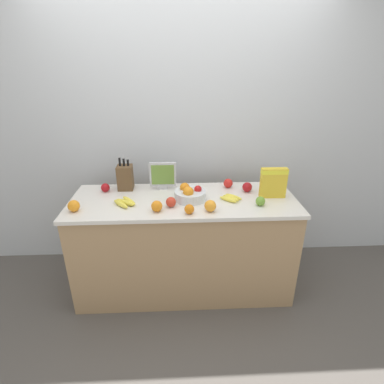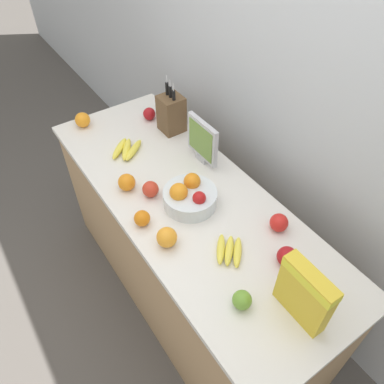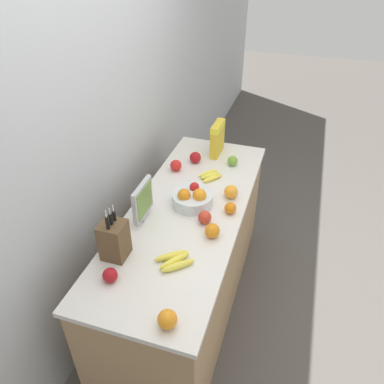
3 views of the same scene
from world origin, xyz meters
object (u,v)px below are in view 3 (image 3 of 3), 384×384
(apple_near_bananas, at_px, (195,157))
(apple_front, at_px, (176,165))
(orange_by_cereal, at_px, (167,319))
(small_monitor, at_px, (143,201))
(apple_by_knife_block, at_px, (205,217))
(cereal_box, at_px, (217,137))
(orange_mid_right, at_px, (212,231))
(knife_block, at_px, (114,240))
(apple_middle, at_px, (110,275))
(orange_front_left, at_px, (231,192))
(apple_rightmost, at_px, (233,161))
(banana_bunch_left, at_px, (175,261))
(orange_back_center, at_px, (230,208))
(banana_bunch_right, at_px, (210,176))
(fruit_bowl, at_px, (192,198))

(apple_near_bananas, xyz_separation_m, apple_front, (-0.15, 0.10, -0.00))
(orange_by_cereal, bearing_deg, apple_front, 18.10)
(small_monitor, xyz_separation_m, apple_by_knife_block, (0.07, -0.35, -0.09))
(cereal_box, bearing_deg, orange_mid_right, -166.15)
(knife_block, xyz_separation_m, apple_middle, (-0.16, -0.05, -0.07))
(orange_front_left, relative_size, orange_mid_right, 1.05)
(apple_middle, distance_m, orange_by_cereal, 0.38)
(orange_mid_right, bearing_deg, apple_rightmost, 4.40)
(knife_block, relative_size, apple_middle, 4.36)
(cereal_box, height_order, orange_mid_right, cereal_box)
(apple_middle, relative_size, orange_mid_right, 0.88)
(banana_bunch_left, bearing_deg, orange_mid_right, -26.61)
(knife_block, xyz_separation_m, apple_near_bananas, (1.03, -0.11, -0.07))
(orange_back_center, bearing_deg, banana_bunch_right, 32.53)
(apple_middle, bearing_deg, orange_by_cereal, -113.43)
(apple_middle, bearing_deg, fruit_bowl, -15.15)
(apple_middle, bearing_deg, orange_mid_right, -40.07)
(fruit_bowl, distance_m, apple_by_knife_block, 0.19)
(apple_middle, height_order, orange_back_center, apple_middle)
(apple_by_knife_block, height_order, orange_front_left, orange_front_left)
(cereal_box, bearing_deg, orange_back_center, -158.30)
(banana_bunch_left, distance_m, apple_rightmost, 1.04)
(knife_block, height_order, apple_by_knife_block, knife_block)
(knife_block, distance_m, orange_back_center, 0.72)
(small_monitor, xyz_separation_m, banana_bunch_left, (-0.28, -0.29, -0.11))
(knife_block, distance_m, cereal_box, 1.23)
(apple_near_bananas, bearing_deg, cereal_box, -32.75)
(cereal_box, height_order, orange_front_left, cereal_box)
(cereal_box, height_order, fruit_bowl, cereal_box)
(apple_near_bananas, bearing_deg, knife_block, 173.92)
(fruit_bowl, distance_m, orange_mid_right, 0.31)
(knife_block, relative_size, banana_bunch_right, 1.71)
(orange_back_center, bearing_deg, orange_by_cereal, 174.64)
(fruit_bowl, xyz_separation_m, banana_bunch_left, (-0.50, -0.07, -0.03))
(banana_bunch_right, relative_size, orange_by_cereal, 2.17)
(knife_block, bearing_deg, banana_bunch_left, -83.04)
(banana_bunch_left, relative_size, orange_mid_right, 2.63)
(cereal_box, distance_m, orange_by_cereal, 1.54)
(apple_by_knife_block, height_order, orange_mid_right, orange_mid_right)
(banana_bunch_right, distance_m, apple_rightmost, 0.24)
(banana_bunch_left, distance_m, apple_front, 0.90)
(apple_by_knife_block, distance_m, apple_rightmost, 0.68)
(apple_by_knife_block, distance_m, orange_back_center, 0.18)
(fruit_bowl, relative_size, apple_rightmost, 3.43)
(fruit_bowl, distance_m, banana_bunch_right, 0.33)
(small_monitor, distance_m, orange_by_cereal, 0.75)
(knife_block, height_order, banana_bunch_left, knife_block)
(banana_bunch_left, bearing_deg, knife_block, 96.96)
(apple_middle, bearing_deg, apple_rightmost, -14.61)
(cereal_box, xyz_separation_m, orange_back_center, (-0.68, -0.26, -0.10))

